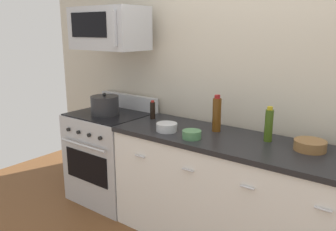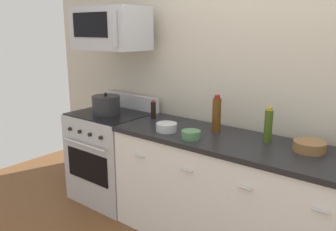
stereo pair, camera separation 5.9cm
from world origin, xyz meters
name	(u,v)px [view 1 (the left image)]	position (x,y,z in m)	size (l,w,h in m)	color
back_wall	(262,78)	(0.00, 0.41, 1.35)	(5.17, 0.10, 2.70)	beige
counter_unit	(235,195)	(0.00, 0.00, 0.46)	(2.08, 0.66, 0.92)	white
range_oven	(111,156)	(-1.42, 0.00, 0.47)	(0.76, 0.69, 1.07)	#B7BABF
microwave	(109,28)	(-1.42, 0.05, 1.75)	(0.74, 0.44, 0.40)	#B7BABF
bottle_olive_oil	(269,125)	(0.19, 0.12, 1.05)	(0.06, 0.06, 0.27)	#385114
bottle_wine_amber	(217,114)	(-0.25, 0.12, 1.07)	(0.07, 0.07, 0.31)	#59330F
bottle_soy_sauce_dark	(153,110)	(-0.94, 0.11, 1.00)	(0.05, 0.05, 0.18)	black
bowl_wooden_salad	(310,145)	(0.50, 0.11, 0.96)	(0.22, 0.22, 0.07)	brown
bowl_steel_prep	(167,127)	(-0.58, -0.13, 0.96)	(0.18, 0.18, 0.07)	#B2B5BA
bowl_green_glaze	(192,134)	(-0.31, -0.17, 0.95)	(0.15, 0.15, 0.06)	#477A4C
stockpot	(105,105)	(-1.42, -0.05, 1.01)	(0.28, 0.28, 0.22)	#262628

